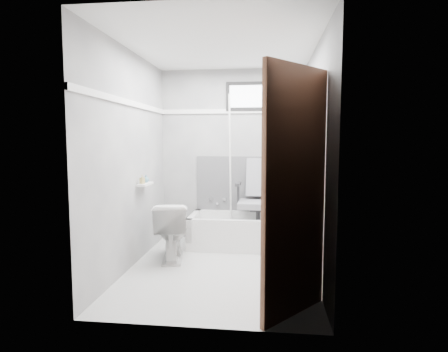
# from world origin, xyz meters

# --- Properties ---
(floor) EXTENTS (2.60, 2.60, 0.00)m
(floor) POSITION_xyz_m (0.00, 0.00, 0.00)
(floor) COLOR silver
(floor) RESTS_ON ground
(ceiling) EXTENTS (2.60, 2.60, 0.00)m
(ceiling) POSITION_xyz_m (0.00, 0.00, 2.40)
(ceiling) COLOR silver
(ceiling) RESTS_ON floor
(wall_back) EXTENTS (2.00, 0.02, 2.40)m
(wall_back) POSITION_xyz_m (0.00, 1.30, 1.20)
(wall_back) COLOR slate
(wall_back) RESTS_ON floor
(wall_front) EXTENTS (2.00, 0.02, 2.40)m
(wall_front) POSITION_xyz_m (0.00, -1.30, 1.20)
(wall_front) COLOR slate
(wall_front) RESTS_ON floor
(wall_left) EXTENTS (0.02, 2.60, 2.40)m
(wall_left) POSITION_xyz_m (-1.00, 0.00, 1.20)
(wall_left) COLOR slate
(wall_left) RESTS_ON floor
(wall_right) EXTENTS (0.02, 2.60, 2.40)m
(wall_right) POSITION_xyz_m (1.00, 0.00, 1.20)
(wall_right) COLOR slate
(wall_right) RESTS_ON floor
(bathtub) EXTENTS (1.50, 0.70, 0.42)m
(bathtub) POSITION_xyz_m (0.23, 0.93, 0.21)
(bathtub) COLOR white
(bathtub) RESTS_ON floor
(office_chair) EXTENTS (0.62, 0.62, 1.06)m
(office_chair) POSITION_xyz_m (0.38, 0.98, 0.65)
(office_chair) COLOR slate
(office_chair) RESTS_ON bathtub
(toilet) EXTENTS (0.51, 0.76, 0.68)m
(toilet) POSITION_xyz_m (-0.62, 0.29, 0.34)
(toilet) COLOR white
(toilet) RESTS_ON floor
(door) EXTENTS (0.78, 0.78, 2.00)m
(door) POSITION_xyz_m (0.98, -1.28, 1.00)
(door) COLOR brown
(door) RESTS_ON floor
(window) EXTENTS (0.66, 0.04, 0.40)m
(window) POSITION_xyz_m (0.25, 1.29, 2.02)
(window) COLOR black
(window) RESTS_ON wall_back
(backerboard) EXTENTS (1.50, 0.02, 0.78)m
(backerboard) POSITION_xyz_m (0.25, 1.29, 0.80)
(backerboard) COLOR #4C4C4F
(backerboard) RESTS_ON wall_back
(trim_back) EXTENTS (2.00, 0.02, 0.06)m
(trim_back) POSITION_xyz_m (0.00, 1.29, 1.82)
(trim_back) COLOR white
(trim_back) RESTS_ON wall_back
(trim_left) EXTENTS (0.02, 2.60, 0.06)m
(trim_left) POSITION_xyz_m (-0.99, 0.00, 1.82)
(trim_left) COLOR white
(trim_left) RESTS_ON wall_left
(pole) EXTENTS (0.02, 0.31, 1.93)m
(pole) POSITION_xyz_m (0.00, 1.06, 1.05)
(pole) COLOR white
(pole) RESTS_ON bathtub
(shelf) EXTENTS (0.10, 0.32, 0.02)m
(shelf) POSITION_xyz_m (-0.93, 0.28, 0.90)
(shelf) COLOR white
(shelf) RESTS_ON wall_left
(soap_bottle_a) EXTENTS (0.06, 0.06, 0.10)m
(soap_bottle_a) POSITION_xyz_m (-0.94, 0.20, 0.97)
(soap_bottle_a) COLOR tan
(soap_bottle_a) RESTS_ON shelf
(soap_bottle_b) EXTENTS (0.09, 0.09, 0.09)m
(soap_bottle_b) POSITION_xyz_m (-0.94, 0.34, 0.96)
(soap_bottle_b) COLOR teal
(soap_bottle_b) RESTS_ON shelf
(faucet) EXTENTS (0.26, 0.10, 0.16)m
(faucet) POSITION_xyz_m (-0.20, 1.27, 0.55)
(faucet) COLOR silver
(faucet) RESTS_ON wall_back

